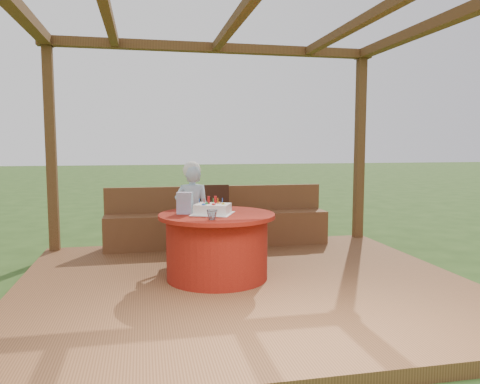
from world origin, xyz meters
The scene contains 10 objects.
ground centered at (0.00, 0.00, 0.00)m, with size 60.00×60.00×0.00m, color #284617.
deck centered at (0.00, 0.00, 0.06)m, with size 4.50×4.00×0.12m, color brown.
pergola centered at (0.00, 0.00, 2.41)m, with size 4.50×4.00×2.72m.
bench centered at (0.00, 1.72, 0.38)m, with size 3.00×0.42×0.80m.
table centered at (-0.26, 0.17, 0.46)m, with size 1.19×1.19×0.67m.
chair centered at (-0.10, 1.37, 0.58)m, with size 0.41×0.41×0.85m.
elderly_woman centered at (-0.42, 1.00, 0.72)m, with size 0.45×0.33×1.18m.
birthday_cake centered at (-0.30, 0.17, 0.84)m, with size 0.51×0.51×0.18m.
gift_bag centered at (-0.57, 0.23, 0.90)m, with size 0.15×0.10×0.22m, color #CB83AE.
drinking_glass centered at (-0.36, -0.20, 0.84)m, with size 0.10×0.10×0.09m, color white.
Camera 1 is at (-0.99, -4.48, 1.50)m, focal length 35.00 mm.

